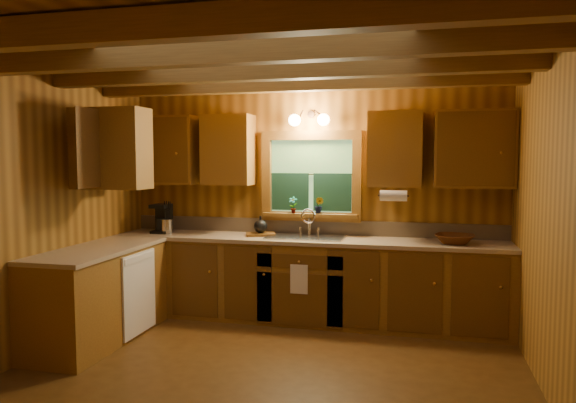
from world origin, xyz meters
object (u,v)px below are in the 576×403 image
(wicker_basket, at_px, (455,239))
(coffee_maker, at_px, (162,218))
(sink, at_px, (306,242))
(cutting_board, at_px, (261,234))

(wicker_basket, bearing_deg, coffee_maker, 179.06)
(sink, relative_size, coffee_maker, 2.50)
(coffee_maker, distance_m, cutting_board, 1.17)
(wicker_basket, bearing_deg, sink, 177.67)
(cutting_board, relative_size, wicker_basket, 0.82)
(coffee_maker, relative_size, cutting_board, 1.05)
(coffee_maker, bearing_deg, sink, -1.80)
(sink, distance_m, wicker_basket, 1.53)
(coffee_maker, height_order, cutting_board, coffee_maker)
(sink, bearing_deg, wicker_basket, -2.33)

